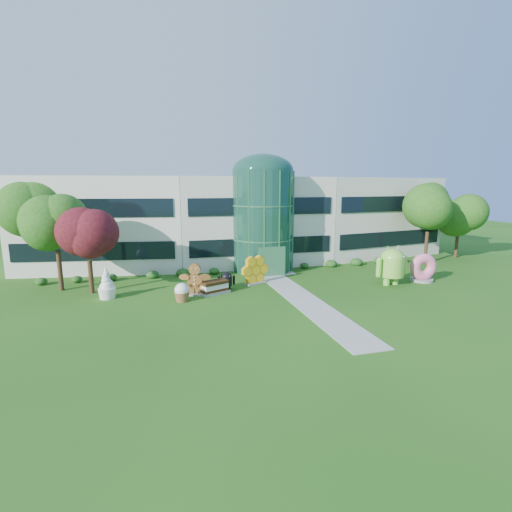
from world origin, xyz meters
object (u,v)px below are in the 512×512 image
object	(u,v)px
android_black	(226,279)
gingerbread	(195,279)
android_green	(392,264)
donut	(423,267)

from	to	relation	value
android_black	gingerbread	world-z (taller)	gingerbread
android_green	android_black	bearing A→B (deg)	165.11
android_green	gingerbread	size ratio (longest dim) A/B	1.36
donut	gingerbread	size ratio (longest dim) A/B	0.93
android_green	donut	bearing A→B (deg)	-0.32
android_green	android_black	xyz separation A→B (m)	(-13.94, 2.34, -0.99)
android_black	gingerbread	bearing A→B (deg)	-163.64
android_black	donut	distance (m)	17.46
donut	gingerbread	distance (m)	20.03
android_black	donut	world-z (taller)	donut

